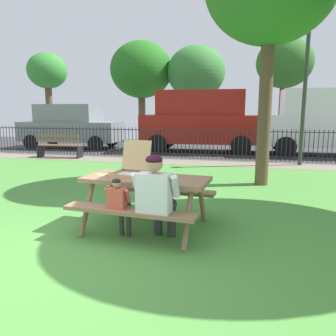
% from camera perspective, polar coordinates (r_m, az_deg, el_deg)
% --- Properties ---
extents(ground, '(28.00, 12.37, 0.02)m').
position_cam_1_polar(ground, '(5.98, -8.50, -7.00)').
color(ground, '#4C8E3B').
extents(cobblestone_walkway, '(28.00, 1.40, 0.01)m').
position_cam_1_polar(cobblestone_walkway, '(11.13, 1.99, 1.14)').
color(cobblestone_walkway, gray).
extents(street_asphalt, '(28.00, 6.51, 0.01)m').
position_cam_1_polar(street_asphalt, '(14.99, 4.97, 3.44)').
color(street_asphalt, '#38383D').
extents(picnic_table_foreground, '(1.92, 1.63, 0.79)m').
position_cam_1_polar(picnic_table_foreground, '(4.82, -3.80, -3.62)').
color(picnic_table_foreground, '#8F6A4D').
rests_on(picnic_table_foreground, ground).
extents(pizza_box_open, '(0.52, 0.59, 0.50)m').
position_cam_1_polar(pizza_box_open, '(4.99, -6.14, 0.24)').
color(pizza_box_open, tan).
rests_on(pizza_box_open, picnic_table_foreground).
extents(pizza_slice_on_table, '(0.25, 0.20, 0.02)m').
position_cam_1_polar(pizza_slice_on_table, '(5.03, -10.90, -1.09)').
color(pizza_slice_on_table, '#F5D76B').
rests_on(pizza_slice_on_table, picnic_table_foreground).
extents(adult_at_table, '(0.63, 0.61, 1.19)m').
position_cam_1_polar(adult_at_table, '(4.23, -1.95, -4.73)').
color(adult_at_table, '#333333').
rests_on(adult_at_table, ground).
extents(child_at_table, '(0.35, 0.34, 0.86)m').
position_cam_1_polar(child_at_table, '(4.44, -8.40, -5.96)').
color(child_at_table, '#373737').
rests_on(child_at_table, ground).
extents(iron_fence_streetside, '(23.94, 0.03, 1.08)m').
position_cam_1_polar(iron_fence_streetside, '(11.74, 2.68, 4.33)').
color(iron_fence_streetside, black).
rests_on(iron_fence_streetside, ground).
extents(park_bench_left, '(1.63, 0.57, 0.85)m').
position_cam_1_polar(park_bench_left, '(12.56, -18.21, 3.60)').
color(park_bench_left, brown).
rests_on(park_bench_left, ground).
extents(lamp_post_walkway, '(0.28, 0.28, 4.55)m').
position_cam_1_polar(lamp_post_walkway, '(11.12, 22.68, 14.54)').
color(lamp_post_walkway, '#2D382D').
rests_on(lamp_post_walkway, ground).
extents(parked_car_far_left, '(4.46, 2.03, 1.94)m').
position_cam_1_polar(parked_car_far_left, '(15.47, -16.37, 7.04)').
color(parked_car_far_left, slate).
rests_on(parked_car_far_left, ground).
extents(parked_car_left, '(4.80, 2.28, 2.46)m').
position_cam_1_polar(parked_car_left, '(13.57, 5.66, 8.28)').
color(parked_car_left, maroon).
rests_on(parked_car_left, ground).
extents(parked_car_center, '(4.71, 2.10, 2.46)m').
position_cam_1_polar(parked_car_center, '(13.78, 26.07, 7.33)').
color(parked_car_center, white).
rests_on(parked_car_center, ground).
extents(far_tree_left, '(2.53, 2.53, 5.32)m').
position_cam_1_polar(far_tree_left, '(23.67, -20.10, 15.23)').
color(far_tree_left, brown).
rests_on(far_tree_left, ground).
extents(far_tree_midleft, '(3.75, 3.75, 5.75)m').
position_cam_1_polar(far_tree_midleft, '(20.92, -4.62, 16.45)').
color(far_tree_midleft, brown).
rests_on(far_tree_midleft, ground).
extents(far_tree_center, '(3.38, 3.38, 5.37)m').
position_cam_1_polar(far_tree_center, '(20.14, 4.85, 16.07)').
color(far_tree_center, brown).
rests_on(far_tree_center, ground).
extents(far_tree_midright, '(3.06, 3.06, 5.61)m').
position_cam_1_polar(far_tree_midright, '(20.05, 19.45, 16.64)').
color(far_tree_midright, brown).
rests_on(far_tree_midright, ground).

